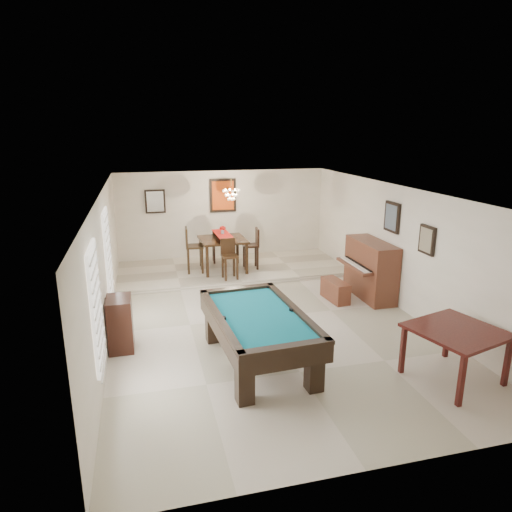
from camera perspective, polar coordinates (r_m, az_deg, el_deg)
name	(u,v)px	position (r m, az deg, el deg)	size (l,w,h in m)	color
ground_plane	(263,318)	(9.46, 0.90, -7.74)	(6.00, 9.00, 0.02)	beige
wall_back	(223,216)	(13.31, -4.15, 5.03)	(6.00, 0.04, 2.60)	silver
wall_front	(374,369)	(5.12, 14.57, -13.46)	(6.00, 0.04, 2.60)	silver
wall_left	(105,268)	(8.76, -18.38, -1.39)	(0.04, 9.00, 2.60)	silver
wall_right	(399,247)	(10.20, 17.43, 1.05)	(0.04, 9.00, 2.60)	silver
ceiling	(264,191)	(8.76, 0.97, 8.13)	(6.00, 9.00, 0.04)	white
dining_step	(232,269)	(12.41, -3.01, -1.64)	(6.00, 2.50, 0.12)	beige
window_left_front	(96,306)	(6.65, -19.36, -5.96)	(0.06, 1.00, 1.70)	white
window_left_rear	(108,254)	(9.31, -18.02, 0.27)	(0.06, 1.00, 1.70)	white
pool_table	(258,339)	(7.57, 0.29, -10.35)	(1.39, 2.57, 0.86)	black
square_table	(454,354)	(7.75, 23.49, -11.19)	(1.21, 1.21, 0.84)	#37100D
upright_piano	(364,270)	(10.64, 13.40, -1.68)	(0.88, 1.57, 1.31)	brown
piano_bench	(335,290)	(10.44, 9.87, -4.26)	(0.32, 0.83, 0.46)	brown
apothecary_chest	(120,324)	(8.37, -16.61, -8.10)	(0.42, 0.63, 0.94)	black
dining_table	(223,252)	(12.03, -4.14, 0.49)	(1.17, 1.17, 0.97)	black
flower_vase	(223,230)	(11.89, -4.20, 3.25)	(0.13, 0.13, 0.22)	red
dining_chair_south	(230,259)	(11.31, -3.30, -0.42)	(0.37, 0.37, 1.00)	black
dining_chair_north	(219,246)	(12.75, -4.70, 1.31)	(0.35, 0.35, 0.95)	black
dining_chair_west	(195,250)	(11.90, -7.66, 0.77)	(0.44, 0.44, 1.19)	black
dining_chair_east	(251,249)	(12.13, -0.68, 0.94)	(0.40, 0.40, 1.08)	black
chandelier	(231,191)	(11.90, -3.11, 8.17)	(0.44, 0.44, 0.60)	#FFE5B2
back_painting	(223,195)	(13.17, -4.17, 7.56)	(0.75, 0.06, 0.95)	#D84C14
back_mirror	(155,201)	(12.99, -12.49, 6.68)	(0.55, 0.06, 0.65)	white
right_picture_upper	(392,217)	(10.30, 16.65, 4.68)	(0.06, 0.55, 0.65)	slate
right_picture_lower	(427,240)	(9.28, 20.60, 1.90)	(0.06, 0.45, 0.55)	gray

